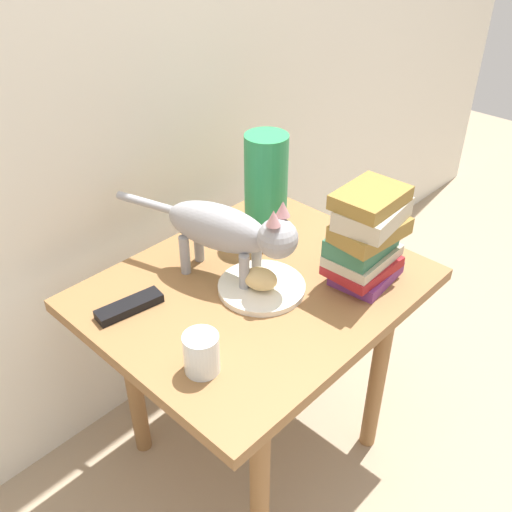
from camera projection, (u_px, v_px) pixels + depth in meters
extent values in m
plane|color=gray|center=(256.00, 443.00, 1.67)|extent=(6.00, 6.00, 0.00)
cube|color=silver|center=(119.00, 20.00, 1.29)|extent=(4.00, 0.04, 2.20)
cube|color=olive|center=(256.00, 289.00, 1.35)|extent=(0.75, 0.61, 0.03)
cylinder|color=olive|center=(260.00, 486.00, 1.25)|extent=(0.04, 0.04, 0.55)
cylinder|color=olive|center=(378.00, 374.00, 1.52)|extent=(0.04, 0.04, 0.55)
cylinder|color=olive|center=(133.00, 378.00, 1.51)|extent=(0.04, 0.04, 0.55)
cylinder|color=olive|center=(253.00, 299.00, 1.78)|extent=(0.04, 0.04, 0.55)
cylinder|color=silver|center=(262.00, 287.00, 1.32)|extent=(0.20, 0.20, 0.01)
ellipsoid|color=#E0BC7A|center=(260.00, 279.00, 1.29)|extent=(0.08, 0.09, 0.05)
cylinder|color=#99999E|center=(257.00, 260.00, 1.34)|extent=(0.02, 0.02, 0.10)
cylinder|color=#99999E|center=(244.00, 274.00, 1.29)|extent=(0.02, 0.02, 0.10)
cylinder|color=#99999E|center=(199.00, 243.00, 1.40)|extent=(0.02, 0.02, 0.10)
cylinder|color=#99999E|center=(185.00, 255.00, 1.35)|extent=(0.02, 0.02, 0.10)
ellipsoid|color=#99999E|center=(217.00, 227.00, 1.30)|extent=(0.16, 0.27, 0.11)
sphere|color=#99999E|center=(278.00, 238.00, 1.23)|extent=(0.09, 0.09, 0.09)
cone|color=tan|center=(283.00, 209.00, 1.21)|extent=(0.03, 0.03, 0.03)
cone|color=tan|center=(274.00, 218.00, 1.18)|extent=(0.03, 0.03, 0.03)
cylinder|color=#99999E|center=(145.00, 203.00, 1.37)|extent=(0.06, 0.16, 0.02)
cube|color=#72337A|center=(366.00, 273.00, 1.35)|extent=(0.17, 0.13, 0.03)
cube|color=maroon|center=(362.00, 265.00, 1.33)|extent=(0.17, 0.13, 0.03)
cube|color=#BCB299|center=(362.00, 255.00, 1.32)|extent=(0.17, 0.13, 0.02)
cube|color=#336B4C|center=(361.00, 243.00, 1.30)|extent=(0.16, 0.12, 0.04)
cube|color=olive|center=(370.00, 230.00, 1.27)|extent=(0.18, 0.12, 0.04)
cube|color=#BCB299|center=(373.00, 214.00, 1.25)|extent=(0.18, 0.14, 0.04)
cube|color=olive|center=(371.00, 198.00, 1.23)|extent=(0.16, 0.12, 0.03)
cylinder|color=#288C51|center=(266.00, 187.00, 1.45)|extent=(0.11, 0.11, 0.28)
cylinder|color=silver|center=(201.00, 353.00, 1.09)|extent=(0.07, 0.07, 0.08)
cylinder|color=silver|center=(202.00, 361.00, 1.10)|extent=(0.06, 0.06, 0.04)
cube|color=black|center=(129.00, 306.00, 1.26)|extent=(0.16, 0.07, 0.02)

